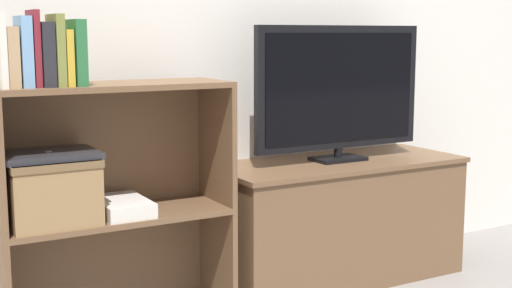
% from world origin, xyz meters
% --- Properties ---
extents(tv_stand, '(1.09, 0.46, 0.52)m').
position_xyz_m(tv_stand, '(0.44, 0.22, 0.26)').
color(tv_stand, brown).
rests_on(tv_stand, ground_plane).
extents(tv, '(0.81, 0.14, 0.57)m').
position_xyz_m(tv, '(0.44, 0.22, 0.82)').
color(tv, black).
rests_on(tv, tv_stand).
extents(bookshelf_lower_tier, '(0.81, 0.30, 0.43)m').
position_xyz_m(bookshelf_lower_tier, '(-0.57, 0.21, 0.27)').
color(bookshelf_lower_tier, brown).
rests_on(bookshelf_lower_tier, ground_plane).
extents(bookshelf_upper_tier, '(0.81, 0.30, 0.46)m').
position_xyz_m(bookshelf_upper_tier, '(-0.57, 0.21, 0.72)').
color(bookshelf_upper_tier, brown).
rests_on(bookshelf_upper_tier, bookshelf_lower_tier).
extents(book_ivory, '(0.02, 0.14, 0.23)m').
position_xyz_m(book_ivory, '(-0.94, 0.10, 1.00)').
color(book_ivory, silver).
rests_on(book_ivory, bookshelf_upper_tier).
extents(book_tan, '(0.04, 0.12, 0.19)m').
position_xyz_m(book_tan, '(-0.91, 0.10, 0.98)').
color(book_tan, tan).
rests_on(book_tan, bookshelf_upper_tier).
extents(book_skyblue, '(0.03, 0.12, 0.22)m').
position_xyz_m(book_skyblue, '(-0.87, 0.10, 1.00)').
color(book_skyblue, '#709ECC').
rests_on(book_skyblue, bookshelf_upper_tier).
extents(book_maroon, '(0.02, 0.12, 0.24)m').
position_xyz_m(book_maroon, '(-0.83, 0.10, 1.01)').
color(book_maroon, maroon).
rests_on(book_maroon, bookshelf_upper_tier).
extents(book_charcoal, '(0.04, 0.14, 0.20)m').
position_xyz_m(book_charcoal, '(-0.80, 0.10, 0.99)').
color(book_charcoal, '#232328').
rests_on(book_charcoal, bookshelf_upper_tier).
extents(book_olive, '(0.03, 0.14, 0.23)m').
position_xyz_m(book_olive, '(-0.76, 0.10, 1.00)').
color(book_olive, olive).
rests_on(book_olive, bookshelf_upper_tier).
extents(book_mustard, '(0.02, 0.14, 0.18)m').
position_xyz_m(book_mustard, '(-0.74, 0.10, 0.98)').
color(book_mustard, gold).
rests_on(book_mustard, bookshelf_upper_tier).
extents(book_forest, '(0.03, 0.15, 0.21)m').
position_xyz_m(book_forest, '(-0.70, 0.10, 0.99)').
color(book_forest, '#286638').
rests_on(book_forest, bookshelf_upper_tier).
extents(storage_basket_left, '(0.29, 0.27, 0.22)m').
position_xyz_m(storage_basket_left, '(-0.79, 0.14, 0.55)').
color(storage_basket_left, '#937047').
rests_on(storage_basket_left, bookshelf_lower_tier).
extents(laptop, '(0.31, 0.23, 0.02)m').
position_xyz_m(laptop, '(-0.79, 0.14, 0.66)').
color(laptop, '#2D2D33').
rests_on(laptop, storage_basket_left).
extents(magazine_stack, '(0.17, 0.26, 0.05)m').
position_xyz_m(magazine_stack, '(-0.55, 0.14, 0.46)').
color(magazine_stack, silver).
rests_on(magazine_stack, bookshelf_lower_tier).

